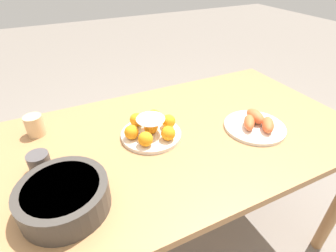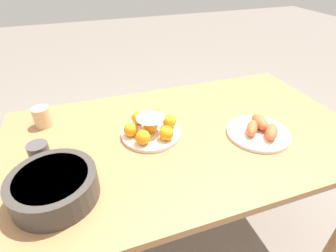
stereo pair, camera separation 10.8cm
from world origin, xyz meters
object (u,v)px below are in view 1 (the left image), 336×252
object	(u,v)px
cake_plate	(151,129)
cup_near	(35,125)
dining_table	(184,150)
serving_bowl	(64,196)
seafood_platter	(256,124)
cup_far	(40,163)

from	to	relation	value
cake_plate	cup_near	size ratio (longest dim) A/B	2.84
dining_table	cake_plate	size ratio (longest dim) A/B	5.97
cake_plate	cup_near	world-z (taller)	cake_plate
cake_plate	serving_bowl	xyz separation A→B (m)	(0.37, 0.22, 0.01)
seafood_platter	cup_far	bearing A→B (deg)	-8.23
seafood_platter	cup_near	world-z (taller)	cup_near
cup_near	cup_far	bearing A→B (deg)	89.93
cake_plate	cup_far	bearing A→B (deg)	3.29
seafood_platter	cup_far	distance (m)	0.86
cake_plate	seafood_platter	size ratio (longest dim) A/B	0.96
serving_bowl	cup_far	world-z (taller)	serving_bowl
dining_table	cake_plate	world-z (taller)	cake_plate
dining_table	cake_plate	bearing A→B (deg)	-15.17
cup_near	dining_table	bearing A→B (deg)	155.34
cake_plate	cup_near	distance (m)	0.48
dining_table	cup_far	distance (m)	0.58
seafood_platter	serving_bowl	bearing A→B (deg)	5.42
seafood_platter	cup_near	xyz separation A→B (m)	(0.85, -0.37, 0.02)
cake_plate	cup_far	world-z (taller)	cake_plate
serving_bowl	cup_near	world-z (taller)	serving_bowl
serving_bowl	cup_far	xyz separation A→B (m)	(0.05, -0.20, -0.01)
dining_table	cup_far	size ratio (longest dim) A/B	20.02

